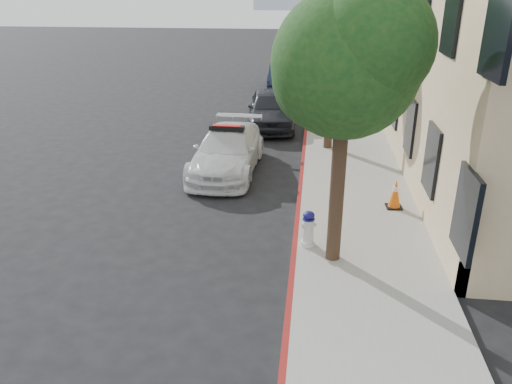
{
  "coord_description": "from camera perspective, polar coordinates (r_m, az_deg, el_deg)",
  "views": [
    {
      "loc": [
        2.36,
        -11.55,
        5.61
      ],
      "look_at": [
        1.06,
        -0.55,
        1.0
      ],
      "focal_mm": 35.0,
      "sensor_mm": 36.0,
      "label": 1
    }
  ],
  "objects": [
    {
      "name": "ground",
      "position": [
        13.05,
        -4.34,
        -2.92
      ],
      "size": [
        120.0,
        120.0,
        0.0
      ],
      "primitive_type": "plane",
      "color": "black",
      "rests_on": "ground"
    },
    {
      "name": "sidewalk",
      "position": [
        22.28,
        9.82,
        7.9
      ],
      "size": [
        3.2,
        50.0,
        0.15
      ],
      "primitive_type": "cube",
      "color": "gray",
      "rests_on": "ground"
    },
    {
      "name": "curb_strip",
      "position": [
        22.25,
        5.82,
        8.09
      ],
      "size": [
        0.12,
        50.0,
        0.15
      ],
      "primitive_type": "cube",
      "color": "maroon",
      "rests_on": "ground"
    },
    {
      "name": "tree_near",
      "position": [
        9.64,
        10.4,
        14.27
      ],
      "size": [
        2.92,
        2.82,
        5.62
      ],
      "color": "black",
      "rests_on": "sidewalk"
    },
    {
      "name": "tree_mid",
      "position": [
        17.6,
        9.01,
        17.62
      ],
      "size": [
        2.77,
        2.64,
        5.43
      ],
      "color": "black",
      "rests_on": "sidewalk"
    },
    {
      "name": "tree_far",
      "position": [
        25.57,
        8.52,
        19.64
      ],
      "size": [
        3.1,
        3.0,
        5.81
      ],
      "color": "black",
      "rests_on": "sidewalk"
    },
    {
      "name": "police_car",
      "position": [
        16.04,
        -3.28,
        4.73
      ],
      "size": [
        2.05,
        4.83,
        1.54
      ],
      "rotation": [
        0.0,
        0.0,
        -0.02
      ],
      "color": "silver",
      "rests_on": "ground"
    },
    {
      "name": "parked_car_mid",
      "position": [
        21.26,
        1.65,
        9.49
      ],
      "size": [
        2.4,
        4.8,
        1.57
      ],
      "primitive_type": "imported",
      "rotation": [
        0.0,
        0.0,
        0.12
      ],
      "color": "#202228",
      "rests_on": "ground"
    },
    {
      "name": "parked_car_far",
      "position": [
        30.38,
        2.91,
        13.21
      ],
      "size": [
        1.47,
        4.05,
        1.33
      ],
      "primitive_type": "imported",
      "rotation": [
        0.0,
        0.0,
        0.02
      ],
      "color": "#151E35",
      "rests_on": "ground"
    },
    {
      "name": "fire_hydrant",
      "position": [
        11.25,
        6.0,
        -4.21
      ],
      "size": [
        0.36,
        0.32,
        0.84
      ],
      "rotation": [
        0.0,
        0.0,
        0.37
      ],
      "color": "silver",
      "rests_on": "sidewalk"
    },
    {
      "name": "traffic_cone",
      "position": [
        13.58,
        15.63,
        -0.21
      ],
      "size": [
        0.43,
        0.43,
        0.78
      ],
      "rotation": [
        0.0,
        0.0,
        0.05
      ],
      "color": "black",
      "rests_on": "sidewalk"
    }
  ]
}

